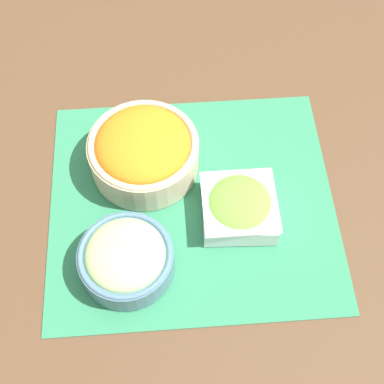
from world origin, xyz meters
The scene contains 5 objects.
ground_plane centered at (0.00, 0.00, 0.00)m, with size 3.00×3.00×0.00m, color #513823.
placemat centered at (0.00, 0.00, 0.00)m, with size 0.45×0.41×0.00m.
carrot_bowl centered at (-0.07, 0.08, 0.05)m, with size 0.18×0.18×0.08m.
cucumber_bowl centered at (-0.10, -0.10, 0.04)m, with size 0.14×0.14×0.07m.
lettuce_bowl centered at (0.07, -0.03, 0.03)m, with size 0.12×0.12×0.05m.
Camera 1 is at (-0.03, -0.42, 0.75)m, focal length 50.00 mm.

